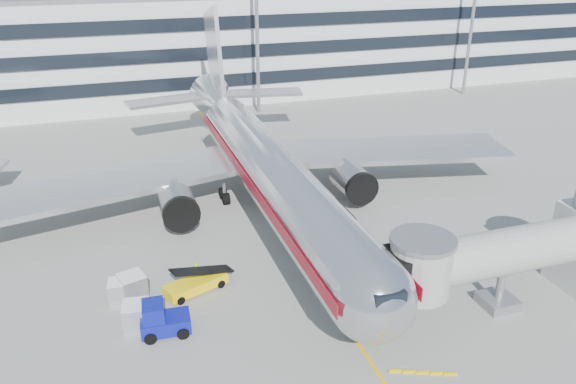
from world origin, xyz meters
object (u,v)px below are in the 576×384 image
object	(u,v)px
cargo_container_front	(137,315)
cargo_container_left	(120,290)
main_jet	(263,164)
belt_loader	(195,283)
ramp_worker	(197,274)
cargo_container_right	(132,286)
baggage_tug	(162,320)

from	to	relation	value
cargo_container_front	cargo_container_left	bearing A→B (deg)	104.49
main_jet	belt_loader	xyz separation A→B (m)	(-8.34, -11.61, -3.61)
main_jet	ramp_worker	world-z (taller)	main_jet
cargo_container_right	ramp_worker	size ratio (longest dim) A/B	1.21
baggage_tug	cargo_container_right	bearing A→B (deg)	107.43
ramp_worker	cargo_container_right	bearing A→B (deg)	160.84
cargo_container_right	cargo_container_left	bearing A→B (deg)	-177.51
main_jet	ramp_worker	size ratio (longest dim) A/B	30.56
cargo_container_left	cargo_container_right	distance (m)	0.88
cargo_container_front	baggage_tug	bearing A→B (deg)	-39.40
baggage_tug	cargo_container_front	bearing A→B (deg)	140.60
cargo_container_right	ramp_worker	bearing A→B (deg)	3.31
main_jet	baggage_tug	xyz separation A→B (m)	(-11.09, -15.57, -3.24)
cargo_container_left	baggage_tug	bearing A→B (deg)	-63.07
main_jet	cargo_container_left	distance (m)	17.70
cargo_container_front	ramp_worker	distance (m)	5.78
cargo_container_front	cargo_container_right	bearing A→B (deg)	89.98
main_jet	belt_loader	bearing A→B (deg)	-125.68
main_jet	cargo_container_left	world-z (taller)	main_jet
belt_loader	baggage_tug	distance (m)	4.83
cargo_container_right	cargo_container_front	distance (m)	3.40
cargo_container_right	belt_loader	bearing A→B (deg)	-8.49
main_jet	cargo_container_right	distance (m)	17.00
belt_loader	ramp_worker	world-z (taller)	belt_loader
baggage_tug	ramp_worker	xyz separation A→B (m)	(3.04, 4.84, -0.16)
main_jet	belt_loader	world-z (taller)	main_jet
main_jet	cargo_container_front	size ratio (longest dim) A/B	27.81
cargo_container_right	cargo_container_front	size ratio (longest dim) A/B	1.10
belt_loader	cargo_container_front	world-z (taller)	belt_loader
main_jet	belt_loader	size ratio (longest dim) A/B	10.85
belt_loader	baggage_tug	world-z (taller)	baggage_tug
baggage_tug	cargo_container_left	world-z (taller)	baggage_tug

